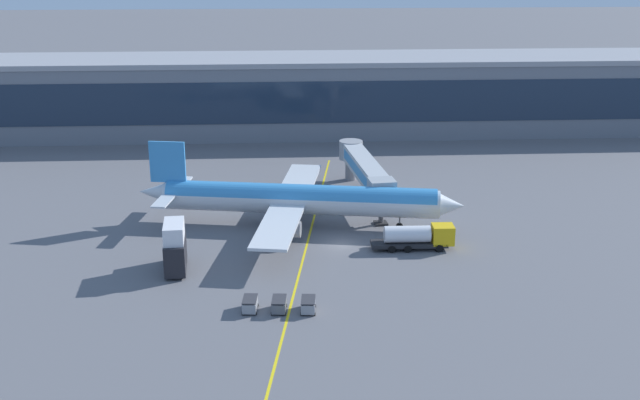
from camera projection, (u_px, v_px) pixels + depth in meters
ground_plane at (342, 245)px, 105.74m from camera, size 700.00×700.00×0.00m
apron_lead_in_line at (308, 240)px, 107.39m from camera, size 11.43×79.26×0.01m
terminal_building at (329, 94)px, 163.81m from camera, size 198.76×18.47×15.63m
main_airliner at (298, 199)px, 111.40m from camera, size 45.99×36.78×11.78m
jet_bridge at (364, 168)px, 122.61m from camera, size 6.21×25.46×6.72m
fuel_tanker at (418, 236)px, 103.90m from camera, size 10.84×2.83×3.25m
catering_lift at (175, 247)px, 96.85m from camera, size 2.97×6.96×6.30m
baggage_cart_0 at (250, 304)px, 87.12m from camera, size 1.81×2.76×1.48m
baggage_cart_1 at (279, 304)px, 87.06m from camera, size 1.81×2.76×1.48m
baggage_cart_2 at (308, 305)px, 86.99m from camera, size 1.81×2.76×1.48m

